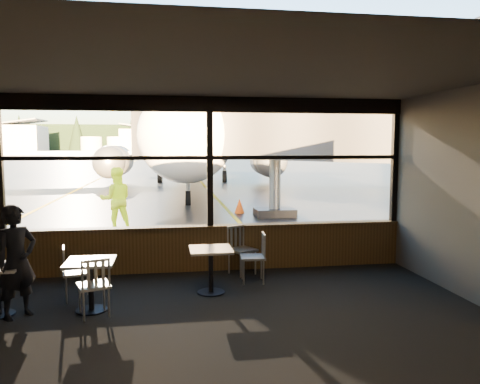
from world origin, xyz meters
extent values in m
plane|color=black|center=(0.00, 120.00, 0.00)|extent=(520.00, 520.00, 0.00)
cube|color=black|center=(0.00, -3.00, 0.01)|extent=(8.00, 6.00, 0.01)
cube|color=#38332D|center=(0.00, -3.00, 3.50)|extent=(8.00, 6.00, 0.04)
cube|color=#4A433B|center=(0.00, -6.00, 1.75)|extent=(8.00, 0.04, 3.50)
cube|color=#4D3317|center=(0.00, 0.00, 0.45)|extent=(8.00, 0.28, 0.90)
cube|color=black|center=(0.00, 0.00, 3.35)|extent=(8.00, 0.18, 0.30)
cube|color=black|center=(0.00, 0.00, 2.20)|extent=(0.12, 0.12, 2.60)
cube|color=black|center=(3.95, 0.00, 2.20)|extent=(0.12, 0.12, 2.60)
cube|color=black|center=(0.00, 0.00, 2.30)|extent=(8.00, 0.10, 0.08)
imported|color=black|center=(-3.05, -2.18, 0.84)|extent=(0.72, 0.72, 1.68)
imported|color=#BFF219|center=(-2.34, 4.72, 0.96)|extent=(1.05, 0.89, 1.91)
cone|color=#EC4D07|center=(1.84, 7.97, 0.27)|extent=(0.39, 0.39, 0.54)
cone|color=#F64007|center=(-3.91, 19.19, 0.23)|extent=(0.33, 0.33, 0.46)
cylinder|color=silver|center=(-30.00, 182.00, 3.00)|extent=(8.00, 8.00, 6.00)
cylinder|color=silver|center=(-20.00, 182.00, 3.00)|extent=(8.00, 8.00, 6.00)
cylinder|color=silver|center=(-10.00, 182.00, 3.00)|extent=(8.00, 8.00, 6.00)
cube|color=black|center=(0.00, 210.00, 6.00)|extent=(360.00, 3.00, 12.00)
camera|label=1|loc=(-0.85, -9.34, 2.54)|focal=35.00mm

